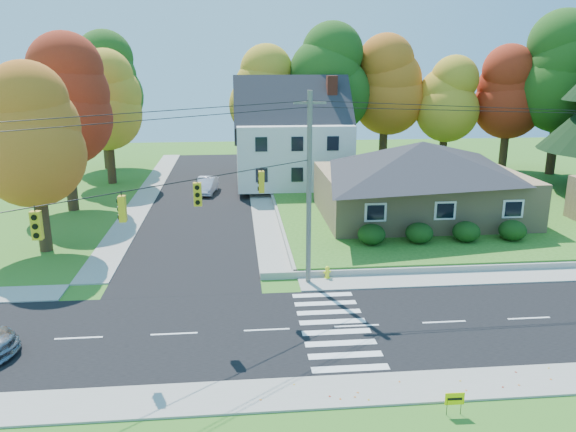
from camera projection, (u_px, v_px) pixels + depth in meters
name	position (u px, v px, depth m)	size (l,w,h in m)	color
ground	(357.00, 326.00, 24.89)	(120.00, 120.00, 0.00)	#3D7923
road_main	(357.00, 326.00, 24.89)	(90.00, 8.00, 0.02)	black
road_cross	(204.00, 195.00, 49.09)	(8.00, 44.00, 0.02)	black
sidewalk_north	(337.00, 283.00, 29.67)	(90.00, 2.00, 0.08)	#9C9A90
sidewalk_south	(386.00, 389.00, 20.08)	(90.00, 2.00, 0.08)	#9C9A90
lawn	(458.00, 201.00, 46.16)	(30.00, 30.00, 0.50)	#3D7923
ranch_house	(421.00, 178.00, 40.10)	(14.60, 10.60, 5.40)	tan
colonial_house	(293.00, 139.00, 50.53)	(10.40, 8.40, 9.60)	silver
hedge_row	(443.00, 232.00, 34.67)	(10.70, 1.70, 1.27)	#163A10
traffic_infrastructure	(351.00, 207.00, 24.80)	(38.10, 10.66, 10.00)	#666059
tree_lot_0	(266.00, 93.00, 55.10)	(6.72, 6.72, 12.51)	#3F2A19
tree_lot_1	(328.00, 80.00, 54.34)	(7.84, 7.84, 14.60)	#3F2A19
tree_lot_2	(386.00, 86.00, 56.03)	(7.28, 7.28, 13.56)	#3F2A19
tree_lot_3	(447.00, 99.00, 55.97)	(6.16, 6.16, 11.47)	#3F2A19
tree_lot_4	(510.00, 93.00, 55.38)	(6.72, 6.72, 12.51)	#3F2A19
tree_lot_5	(562.00, 73.00, 53.31)	(8.40, 8.40, 15.64)	#3F2A19
tree_west_0	(33.00, 135.00, 32.93)	(6.16, 6.16, 11.47)	#3F2A19
tree_west_1	(62.00, 101.00, 42.09)	(7.28, 7.28, 13.56)	#3F2A19
tree_west_2	(106.00, 101.00, 51.94)	(6.72, 6.72, 12.51)	#3F2A19
tree_west_3	(102.00, 83.00, 59.09)	(7.84, 7.84, 14.60)	#3F2A19
white_car	(206.00, 185.00, 49.64)	(1.49, 4.28, 1.41)	silver
fire_hydrant	(327.00, 273.00, 30.17)	(0.43, 0.33, 0.74)	#FCFC1D
yard_sign	(455.00, 399.00, 18.51)	(0.66, 0.05, 0.82)	black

